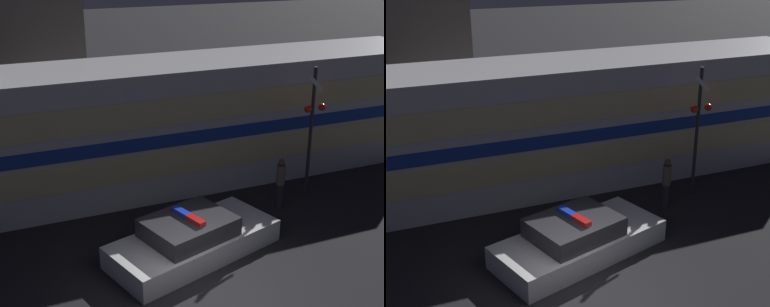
# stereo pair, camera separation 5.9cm
# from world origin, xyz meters

# --- Properties ---
(ground_plane) EXTENTS (120.00, 120.00, 0.00)m
(ground_plane) POSITION_xyz_m (0.00, 0.00, 0.00)
(ground_plane) COLOR black
(train) EXTENTS (17.98, 3.19, 4.10)m
(train) POSITION_xyz_m (2.30, 6.67, 2.05)
(train) COLOR silver
(train) RESTS_ON ground_plane
(police_car) EXTENTS (4.86, 3.12, 1.22)m
(police_car) POSITION_xyz_m (0.43, 1.99, 0.45)
(police_car) COLOR silver
(police_car) RESTS_ON ground_plane
(pedestrian) EXTENTS (0.27, 0.27, 1.58)m
(pedestrian) POSITION_xyz_m (3.96, 3.49, 0.81)
(pedestrian) COLOR #2D2833
(pedestrian) RESTS_ON ground_plane
(crossing_signal_near) EXTENTS (0.75, 0.29, 4.15)m
(crossing_signal_near) POSITION_xyz_m (5.29, 3.99, 2.41)
(crossing_signal_near) COLOR #2D2D33
(crossing_signal_near) RESTS_ON ground_plane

